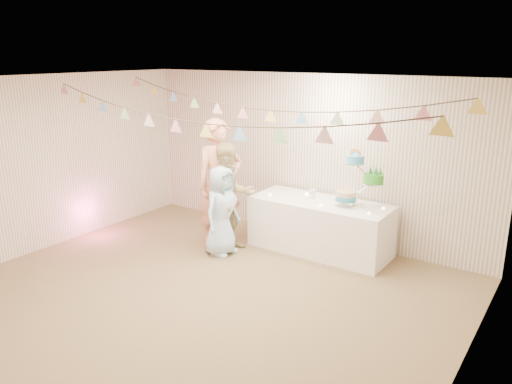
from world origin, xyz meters
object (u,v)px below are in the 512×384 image
Objects in this scene: cake_stand at (359,183)px; person_adult_b at (230,198)px; person_adult_a at (220,184)px; person_child at (222,211)px; table at (320,226)px.

cake_stand is 0.47× the size of person_adult_b.
person_adult_a is (-1.92, -0.71, -0.15)m from cake_stand.
person_adult_a is at bearing 110.54° from person_adult_b.
person_child is at bearing -150.29° from cake_stand.
cake_stand is at bearing -58.72° from person_child.
table is 1.64m from person_adult_a.
person_adult_a is at bearing -154.24° from table.
person_adult_b is at bearing -74.18° from person_adult_a.
person_child is (-1.15, -0.92, 0.28)m from table.
person_adult_b reaches higher than person_child.
table is 0.93m from cake_stand.
person_adult_b is 0.25m from person_child.
person_adult_a is at bearing -159.66° from cake_stand.
table is at bearing -174.81° from cake_stand.
person_adult_a is 0.47m from person_child.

